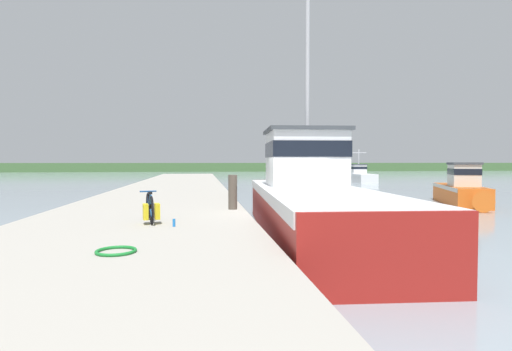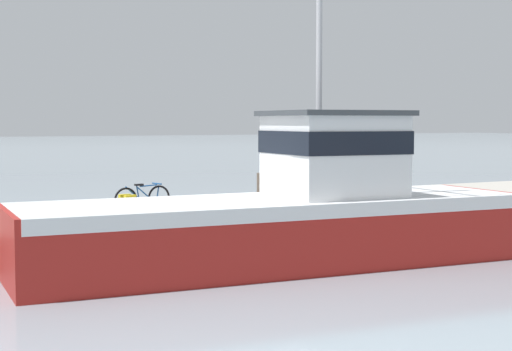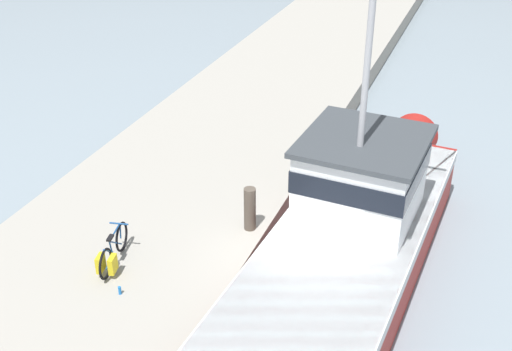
{
  "view_description": "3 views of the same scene",
  "coord_description": "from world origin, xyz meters",
  "px_view_note": "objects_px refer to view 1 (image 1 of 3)",
  "views": [
    {
      "loc": [
        -2.67,
        -12.4,
        2.36
      ],
      "look_at": [
        -0.89,
        0.63,
        1.91
      ],
      "focal_mm": 28.0,
      "sensor_mm": 36.0,
      "label": 1
    },
    {
      "loc": [
        15.92,
        -9.02,
        3.24
      ],
      "look_at": [
        -0.23,
        -0.31,
        1.98
      ],
      "focal_mm": 55.0,
      "sensor_mm": 36.0,
      "label": 2
    },
    {
      "loc": [
        3.17,
        -11.6,
        9.67
      ],
      "look_at": [
        -2.05,
        2.1,
        1.45
      ],
      "focal_mm": 45.0,
      "sensor_mm": 36.0,
      "label": 3
    }
  ],
  "objects_px": {
    "boat_blue_far": "(462,190)",
    "boat_red_outer": "(359,176)",
    "bicycle_touring": "(150,209)",
    "mooring_post": "(233,192)",
    "water_bottle_on_curb": "(174,223)",
    "fishing_boat_main": "(310,197)"
  },
  "relations": [
    {
      "from": "boat_blue_far",
      "to": "boat_red_outer",
      "type": "distance_m",
      "value": 23.79
    },
    {
      "from": "boat_red_outer",
      "to": "bicycle_touring",
      "type": "distance_m",
      "value": 38.3
    },
    {
      "from": "mooring_post",
      "to": "bicycle_touring",
      "type": "bearing_deg",
      "value": -132.54
    },
    {
      "from": "boat_red_outer",
      "to": "mooring_post",
      "type": "xyz_separation_m",
      "value": [
        -16.89,
        -30.59,
        0.6
      ]
    },
    {
      "from": "water_bottle_on_curb",
      "to": "mooring_post",
      "type": "bearing_deg",
      "value": 63.11
    },
    {
      "from": "water_bottle_on_curb",
      "to": "boat_red_outer",
      "type": "bearing_deg",
      "value": 61.29
    },
    {
      "from": "fishing_boat_main",
      "to": "bicycle_touring",
      "type": "bearing_deg",
      "value": -151.96
    },
    {
      "from": "bicycle_touring",
      "to": "boat_red_outer",
      "type": "bearing_deg",
      "value": 47.86
    },
    {
      "from": "fishing_boat_main",
      "to": "bicycle_touring",
      "type": "distance_m",
      "value": 5.29
    },
    {
      "from": "fishing_boat_main",
      "to": "boat_blue_far",
      "type": "distance_m",
      "value": 13.03
    },
    {
      "from": "mooring_post",
      "to": "water_bottle_on_curb",
      "type": "relative_size",
      "value": 6.05
    },
    {
      "from": "mooring_post",
      "to": "fishing_boat_main",
      "type": "bearing_deg",
      "value": -8.38
    },
    {
      "from": "fishing_boat_main",
      "to": "water_bottle_on_curb",
      "type": "relative_size",
      "value": 74.51
    },
    {
      "from": "water_bottle_on_curb",
      "to": "boat_blue_far",
      "type": "bearing_deg",
      "value": 35.01
    },
    {
      "from": "boat_blue_far",
      "to": "mooring_post",
      "type": "xyz_separation_m",
      "value": [
        -13.17,
        -7.09,
        0.56
      ]
    },
    {
      "from": "mooring_post",
      "to": "water_bottle_on_curb",
      "type": "distance_m",
      "value": 3.74
    },
    {
      "from": "bicycle_touring",
      "to": "water_bottle_on_curb",
      "type": "xyz_separation_m",
      "value": [
        0.65,
        -0.77,
        -0.26
      ]
    },
    {
      "from": "boat_blue_far",
      "to": "boat_red_outer",
      "type": "xyz_separation_m",
      "value": [
        3.72,
        23.5,
        -0.04
      ]
    },
    {
      "from": "boat_red_outer",
      "to": "mooring_post",
      "type": "distance_m",
      "value": 34.95
    },
    {
      "from": "boat_blue_far",
      "to": "boat_red_outer",
      "type": "relative_size",
      "value": 1.18
    },
    {
      "from": "boat_blue_far",
      "to": "bicycle_touring",
      "type": "xyz_separation_m",
      "value": [
        -15.5,
        -9.63,
        0.35
      ]
    },
    {
      "from": "fishing_boat_main",
      "to": "bicycle_touring",
      "type": "relative_size",
      "value": 8.06
    }
  ]
}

